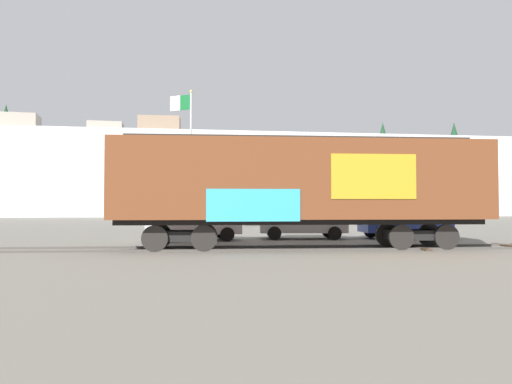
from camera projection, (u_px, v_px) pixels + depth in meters
The scene contains 8 objects.
ground_plane at pixel (299, 249), 17.34m from camera, with size 260.00×260.00×0.00m, color slate.
track at pixel (309, 248), 17.38m from camera, with size 59.99×5.33×0.08m.
freight_car at pixel (301, 183), 17.42m from camera, with size 13.77×3.69×4.20m.
flagpole at pixel (187, 141), 27.60m from camera, with size 1.33×0.82×8.45m.
hillside at pixel (211, 180), 92.02m from camera, with size 139.36×39.90×17.96m.
parked_car_white at pixel (192, 222), 21.59m from camera, with size 4.45×2.19×1.71m.
parked_car_silver at pixel (300, 222), 22.81m from camera, with size 4.34×2.37×1.63m.
parked_car_blue at pixel (404, 221), 23.05m from camera, with size 4.33×2.14×1.63m.
Camera 1 is at (-3.96, -17.02, 1.56)m, focal length 32.90 mm.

